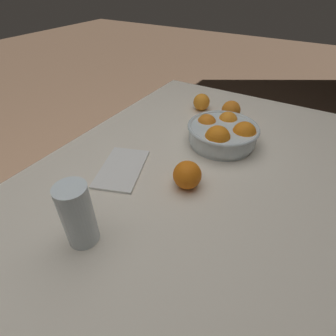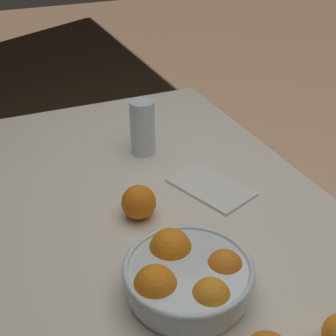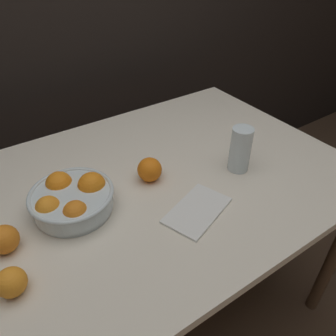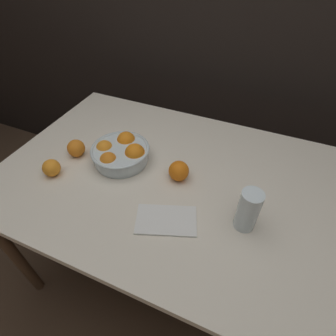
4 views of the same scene
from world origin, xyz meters
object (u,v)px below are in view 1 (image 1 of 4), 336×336
(juice_glass, at_px, (78,218))
(orange_loose_aside, at_px, (202,102))
(fruit_bowl, at_px, (224,133))
(orange_loose_front, at_px, (188,175))
(orange_loose_near_bowl, at_px, (231,110))

(juice_glass, height_order, orange_loose_aside, juice_glass)
(fruit_bowl, height_order, orange_loose_front, fruit_bowl)
(orange_loose_aside, bearing_deg, orange_loose_near_bowl, 83.76)
(juice_glass, distance_m, orange_loose_near_bowl, 0.75)
(juice_glass, relative_size, orange_loose_near_bowl, 2.10)
(fruit_bowl, relative_size, juice_glass, 1.54)
(orange_loose_aside, bearing_deg, orange_loose_front, 20.88)
(juice_glass, xyz_separation_m, orange_loose_front, (-0.28, 0.12, -0.03))
(juice_glass, distance_m, orange_loose_aside, 0.77)
(orange_loose_front, bearing_deg, orange_loose_aside, -159.12)
(orange_loose_near_bowl, bearing_deg, juice_glass, -5.97)
(fruit_bowl, distance_m, orange_loose_front, 0.26)
(juice_glass, xyz_separation_m, orange_loose_aside, (-0.76, -0.06, -0.04))
(fruit_bowl, bearing_deg, orange_loose_aside, -139.36)
(orange_loose_near_bowl, distance_m, orange_loose_front, 0.46)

